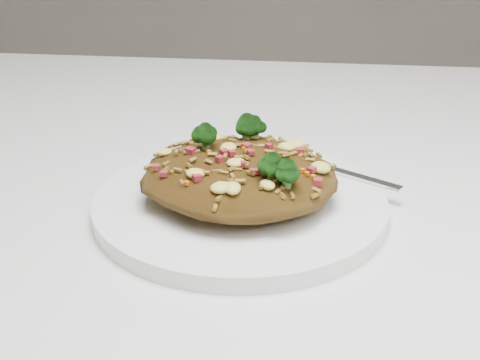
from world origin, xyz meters
name	(u,v)px	position (x,y,z in m)	size (l,w,h in m)	color
dining_table	(354,263)	(0.00, 0.00, 0.66)	(1.20, 0.80, 0.75)	silver
plate	(240,204)	(-0.10, -0.08, 0.76)	(0.24, 0.24, 0.01)	white
fried_rice	(241,168)	(-0.10, -0.08, 0.79)	(0.16, 0.14, 0.06)	brown
fork	(326,167)	(-0.03, -0.01, 0.77)	(0.15, 0.10, 0.00)	silver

